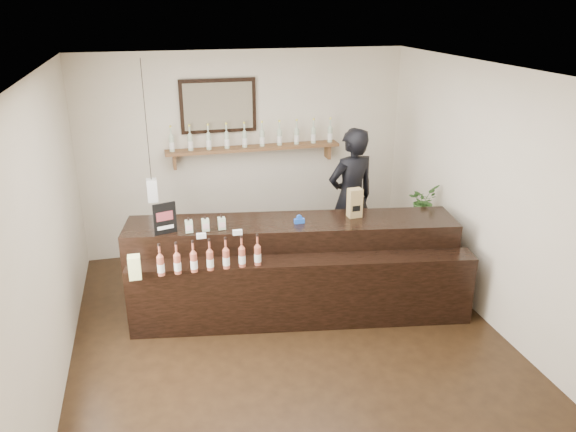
{
  "coord_description": "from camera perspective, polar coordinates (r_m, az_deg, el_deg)",
  "views": [
    {
      "loc": [
        -1.27,
        -5.05,
        3.41
      ],
      "look_at": [
        0.17,
        0.7,
        1.12
      ],
      "focal_mm": 35.0,
      "sensor_mm": 36.0,
      "label": 1
    }
  ],
  "objects": [
    {
      "name": "paper_bag",
      "position": [
        6.5,
        6.79,
        1.33
      ],
      "size": [
        0.16,
        0.13,
        0.34
      ],
      "color": "#987B49",
      "rests_on": "counter"
    },
    {
      "name": "room_shell",
      "position": [
        5.48,
        0.06,
        3.01
      ],
      "size": [
        5.0,
        5.0,
        5.0
      ],
      "color": "beige",
      "rests_on": "ground"
    },
    {
      "name": "ground",
      "position": [
        6.22,
        0.05,
        -12.07
      ],
      "size": [
        5.0,
        5.0,
        0.0
      ],
      "primitive_type": "plane",
      "color": "black",
      "rests_on": "ground"
    },
    {
      "name": "side_cabinet",
      "position": [
        7.5,
        13.14,
        -2.97
      ],
      "size": [
        0.42,
        0.58,
        0.83
      ],
      "color": "brown",
      "rests_on": "ground"
    },
    {
      "name": "tape_dispenser",
      "position": [
        6.31,
        1.15,
        -0.41
      ],
      "size": [
        0.12,
        0.05,
        0.1
      ],
      "color": "blue",
      "rests_on": "counter"
    },
    {
      "name": "counter",
      "position": [
        6.49,
        0.63,
        -5.54
      ],
      "size": [
        3.82,
        1.59,
        1.22
      ],
      "color": "black",
      "rests_on": "ground"
    },
    {
      "name": "back_wall_decor",
      "position": [
        7.68,
        -5.48,
        8.67
      ],
      "size": [
        2.66,
        0.96,
        1.69
      ],
      "color": "brown",
      "rests_on": "ground"
    },
    {
      "name": "promo_sign",
      "position": [
        6.13,
        -12.4,
        -0.25
      ],
      "size": [
        0.24,
        0.09,
        0.35
      ],
      "color": "black",
      "rests_on": "counter"
    },
    {
      "name": "shopkeeper",
      "position": [
        7.44,
        6.44,
        2.7
      ],
      "size": [
        0.88,
        0.69,
        2.14
      ],
      "primitive_type": "imported",
      "rotation": [
        0.0,
        0.0,
        3.39
      ],
      "color": "black",
      "rests_on": "ground"
    },
    {
      "name": "potted_plant",
      "position": [
        7.27,
        13.54,
        1.5
      ],
      "size": [
        0.49,
        0.48,
        0.41
      ],
      "primitive_type": "imported",
      "rotation": [
        0.0,
        0.0,
        0.64
      ],
      "color": "#345B24",
      "rests_on": "side_cabinet"
    }
  ]
}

